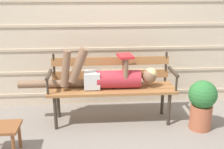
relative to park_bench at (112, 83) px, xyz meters
name	(u,v)px	position (x,y,z in m)	size (l,w,h in m)	color
ground_plane	(113,126)	(0.00, -0.21, -0.51)	(12.00, 12.00, 0.00)	gray
house_siding	(109,25)	(0.00, 0.58, 0.68)	(4.38, 0.08, 2.39)	beige
park_bench	(112,83)	(0.00, 0.00, 0.00)	(1.64, 0.45, 0.88)	#9E6638
reclining_person	(106,77)	(-0.07, -0.07, 0.11)	(1.78, 0.27, 0.55)	#B72D38
potted_plant	(202,103)	(1.09, -0.36, -0.16)	(0.35, 0.35, 0.63)	#AD5B3D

